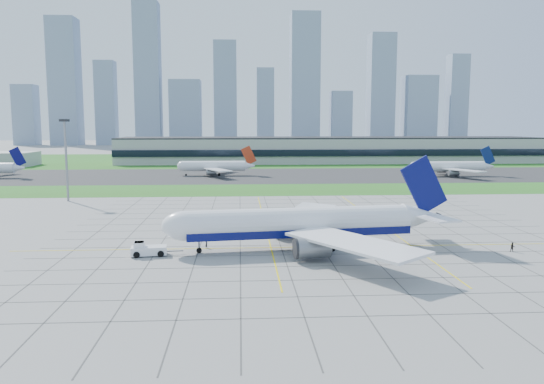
# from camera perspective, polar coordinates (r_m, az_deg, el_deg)

# --- Properties ---
(ground) EXTENTS (1400.00, 1400.00, 0.00)m
(ground) POSITION_cam_1_polar(r_m,az_deg,el_deg) (107.46, 5.17, -5.66)
(ground) COLOR gray
(ground) RESTS_ON ground
(grass_median) EXTENTS (700.00, 35.00, 0.04)m
(grass_median) POSITION_cam_1_polar(r_m,az_deg,el_deg) (195.64, 1.22, 0.26)
(grass_median) COLOR #2B5E1A
(grass_median) RESTS_ON ground
(asphalt_taxiway) EXTENTS (700.00, 75.00, 0.04)m
(asphalt_taxiway) POSITION_cam_1_polar(r_m,az_deg,el_deg) (250.17, 0.19, 1.82)
(asphalt_taxiway) COLOR #383838
(asphalt_taxiway) RESTS_ON ground
(grass_far) EXTENTS (700.00, 145.00, 0.04)m
(grass_far) POSITION_cam_1_polar(r_m,az_deg,el_deg) (359.66, -0.93, 3.50)
(grass_far) COLOR #2B5E1A
(grass_far) RESTS_ON ground
(apron_markings) EXTENTS (120.00, 130.00, 0.03)m
(apron_markings) POSITION_cam_1_polar(r_m,az_deg,el_deg) (118.23, 4.57, -4.44)
(apron_markings) COLOR #474744
(apron_markings) RESTS_ON ground
(terminal) EXTENTS (260.00, 43.00, 15.80)m
(terminal) POSITION_cam_1_polar(r_m,az_deg,el_deg) (338.42, 6.06, 4.55)
(terminal) COLOR #B7B7B2
(terminal) RESTS_ON ground
(light_mast) EXTENTS (2.50, 2.50, 25.60)m
(light_mast) POSITION_cam_1_polar(r_m,az_deg,el_deg) (177.13, -21.30, 4.27)
(light_mast) COLOR gray
(light_mast) RESTS_ON ground
(city_skyline) EXTENTS (523.00, 32.40, 160.00)m
(city_skyline) POSITION_cam_1_polar(r_m,az_deg,el_deg) (624.52, -2.86, 10.54)
(city_skyline) COLOR #8495AD
(city_skyline) RESTS_ON ground
(airliner) EXTENTS (56.88, 57.32, 17.93)m
(airliner) POSITION_cam_1_polar(r_m,az_deg,el_deg) (102.77, 3.20, -3.45)
(airliner) COLOR white
(airliner) RESTS_ON ground
(pushback_tug) EXTENTS (9.56, 3.96, 2.63)m
(pushback_tug) POSITION_cam_1_polar(r_m,az_deg,el_deg) (100.72, -13.29, -6.03)
(pushback_tug) COLOR white
(pushback_tug) RESTS_ON ground
(crew_near) EXTENTS (0.59, 0.71, 1.65)m
(crew_near) POSITION_cam_1_polar(r_m,az_deg,el_deg) (104.70, -7.06, -5.57)
(crew_near) COLOR black
(crew_near) RESTS_ON ground
(crew_far) EXTENTS (0.98, 0.82, 1.83)m
(crew_far) POSITION_cam_1_polar(r_m,az_deg,el_deg) (110.83, 24.46, -5.41)
(crew_far) COLOR black
(crew_far) RESTS_ON ground
(distant_jet_1) EXTENTS (34.81, 42.66, 14.08)m
(distant_jet_1) POSITION_cam_1_polar(r_m,az_deg,el_deg) (250.14, -6.15, 2.80)
(distant_jet_1) COLOR white
(distant_jet_1) RESTS_ON ground
(distant_jet_2) EXTENTS (38.23, 42.66, 14.08)m
(distant_jet_2) POSITION_cam_1_polar(r_m,az_deg,el_deg) (259.37, 18.63, 2.62)
(distant_jet_2) COLOR white
(distant_jet_2) RESTS_ON ground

